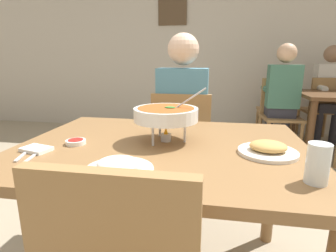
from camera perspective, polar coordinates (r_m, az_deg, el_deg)
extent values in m
cube|color=#BCB2A3|center=(4.42, 7.23, 18.74)|extent=(10.00, 0.10, 3.00)
cube|color=#4C3823|center=(4.46, 0.97, 24.25)|extent=(0.44, 0.03, 0.56)
cube|color=brown|center=(1.24, -1.19, -4.82)|extent=(1.30, 0.99, 0.04)
cylinder|color=brown|center=(1.94, -16.23, -10.08)|extent=(0.07, 0.07, 0.71)
cylinder|color=brown|center=(1.80, 21.05, -12.47)|extent=(0.07, 0.07, 0.71)
cube|color=olive|center=(2.15, 3.30, -4.87)|extent=(0.44, 0.44, 0.03)
cube|color=olive|center=(1.89, 2.70, 0.07)|extent=(0.42, 0.04, 0.45)
cylinder|color=olive|center=(2.40, 8.32, -8.72)|extent=(0.04, 0.04, 0.42)
cylinder|color=olive|center=(2.43, -0.76, -8.21)|extent=(0.04, 0.04, 0.42)
cylinder|color=olive|center=(2.05, 7.99, -12.79)|extent=(0.04, 0.04, 0.42)
cylinder|color=olive|center=(2.09, -2.70, -12.10)|extent=(0.04, 0.04, 0.42)
cylinder|color=#2D2D38|center=(2.24, 5.86, -9.92)|extent=(0.10, 0.10, 0.45)
cylinder|color=#2D2D38|center=(2.26, 0.72, -9.62)|extent=(0.10, 0.10, 0.45)
cube|color=#2D2D38|center=(2.11, 3.26, -3.12)|extent=(0.32, 0.32, 0.12)
cube|color=teal|center=(1.96, 3.12, 4.88)|extent=(0.36, 0.20, 0.50)
sphere|color=beige|center=(1.94, 3.27, 16.05)|extent=(0.22, 0.22, 0.22)
cylinder|color=teal|center=(2.15, 7.97, 4.25)|extent=(0.08, 0.28, 0.08)
cylinder|color=teal|center=(2.19, -0.46, 4.53)|extent=(0.08, 0.28, 0.08)
cylinder|color=silver|center=(1.25, 3.61, -1.24)|extent=(0.01, 0.01, 0.10)
cylinder|color=silver|center=(1.35, -1.75, -0.12)|extent=(0.01, 0.01, 0.10)
cylinder|color=silver|center=(1.20, -3.23, -1.92)|extent=(0.01, 0.01, 0.10)
torus|color=silver|center=(1.25, -0.46, 1.15)|extent=(0.21, 0.21, 0.01)
cylinder|color=#B2B2B7|center=(1.27, -0.45, -2.45)|extent=(0.05, 0.05, 0.04)
cone|color=orange|center=(1.26, -0.45, -1.06)|extent=(0.02, 0.02, 0.04)
cylinder|color=white|center=(1.25, -0.46, 2.50)|extent=(0.30, 0.30, 0.06)
cylinder|color=#994C1E|center=(1.24, -0.46, 3.63)|extent=(0.26, 0.26, 0.01)
ellipsoid|color=#388433|center=(1.24, 0.45, 4.01)|extent=(0.05, 0.03, 0.01)
cylinder|color=silver|center=(1.24, 3.81, 5.24)|extent=(0.18, 0.01, 0.13)
cylinder|color=white|center=(0.95, -10.44, -9.37)|extent=(0.24, 0.24, 0.01)
ellipsoid|color=white|center=(0.94, -10.51, -7.93)|extent=(0.15, 0.13, 0.04)
cylinder|color=white|center=(1.18, 20.47, -5.24)|extent=(0.24, 0.24, 0.01)
ellipsoid|color=tan|center=(1.17, 20.57, -4.07)|extent=(0.15, 0.13, 0.04)
cylinder|color=white|center=(1.30, -19.06, -3.25)|extent=(0.09, 0.09, 0.02)
cylinder|color=maroon|center=(1.30, -19.09, -2.87)|extent=(0.07, 0.07, 0.01)
cube|color=white|center=(1.27, -26.25, -4.46)|extent=(0.14, 0.11, 0.02)
cube|color=silver|center=(1.25, -28.31, -5.24)|extent=(0.06, 0.17, 0.01)
cube|color=silver|center=(1.22, -26.44, -5.46)|extent=(0.04, 0.17, 0.01)
cylinder|color=silver|center=(0.96, 29.31, -7.00)|extent=(0.07, 0.07, 0.13)
cylinder|color=orange|center=(0.96, 29.17, -8.12)|extent=(0.06, 0.06, 0.08)
cylinder|color=#51331C|center=(3.27, 28.13, -1.36)|extent=(0.07, 0.07, 0.71)
cylinder|color=#51331C|center=(3.90, 25.12, 1.26)|extent=(0.07, 0.07, 0.71)
cube|color=olive|center=(4.29, 29.40, 2.90)|extent=(0.47, 0.47, 0.03)
cube|color=olive|center=(4.08, 30.86, 5.65)|extent=(0.42, 0.06, 0.45)
cylinder|color=olive|center=(4.58, 30.35, 0.49)|extent=(0.04, 0.04, 0.42)
cylinder|color=olive|center=(4.44, 25.87, 0.64)|extent=(0.04, 0.04, 0.42)
cylinder|color=olive|center=(4.09, 27.58, -0.59)|extent=(0.04, 0.04, 0.42)
cube|color=olive|center=(3.55, 22.95, 1.60)|extent=(0.47, 0.47, 0.03)
cube|color=olive|center=(3.70, 22.42, 5.91)|extent=(0.42, 0.07, 0.45)
cylinder|color=olive|center=(3.37, 20.42, -2.73)|extent=(0.04, 0.04, 0.42)
cylinder|color=olive|center=(3.49, 26.47, -2.79)|extent=(0.04, 0.04, 0.42)
cylinder|color=olive|center=(3.72, 19.00, -1.05)|extent=(0.04, 0.04, 0.42)
cylinder|color=olive|center=(3.83, 24.54, -1.16)|extent=(0.04, 0.04, 0.42)
cube|color=olive|center=(4.02, 21.60, 3.08)|extent=(0.47, 0.47, 0.03)
cube|color=olive|center=(4.02, 24.75, 6.25)|extent=(0.07, 0.42, 0.45)
cylinder|color=olive|center=(4.22, 18.45, 0.72)|extent=(0.04, 0.04, 0.42)
cylinder|color=olive|center=(3.86, 18.87, -0.54)|extent=(0.04, 0.04, 0.42)
cylinder|color=olive|center=(4.27, 23.53, 0.42)|extent=(0.04, 0.04, 0.42)
cylinder|color=olive|center=(3.91, 24.41, -0.85)|extent=(0.04, 0.04, 0.42)
cylinder|color=#2D2D38|center=(4.15, 29.33, -0.39)|extent=(0.10, 0.10, 0.45)
cylinder|color=#2D2D38|center=(4.22, 31.88, -0.50)|extent=(0.10, 0.10, 0.45)
cube|color=#2D2D38|center=(4.17, 30.91, 3.49)|extent=(0.32, 0.32, 0.12)
cube|color=beige|center=(4.21, 31.06, 7.83)|extent=(0.36, 0.20, 0.50)
sphere|color=#846047|center=(4.20, 31.73, 12.97)|extent=(0.22, 0.22, 0.22)
cylinder|color=beige|center=(3.97, 29.82, 6.99)|extent=(0.08, 0.28, 0.08)
cylinder|color=#2D2D38|center=(3.69, 23.58, -1.35)|extent=(0.10, 0.10, 0.45)
cylinder|color=#2D2D38|center=(3.65, 20.54, -1.24)|extent=(0.10, 0.10, 0.45)
cube|color=#2D2D38|center=(3.57, 22.62, 2.95)|extent=(0.32, 0.32, 0.12)
cube|color=#3D6B56|center=(3.45, 23.39, 7.74)|extent=(0.36, 0.20, 0.50)
sphere|color=tan|center=(3.44, 24.02, 14.03)|extent=(0.22, 0.22, 0.22)
cylinder|color=#3D6B56|center=(3.69, 25.04, 7.13)|extent=(0.08, 0.28, 0.08)
cylinder|color=#3D6B56|center=(3.62, 20.12, 7.48)|extent=(0.08, 0.28, 0.08)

